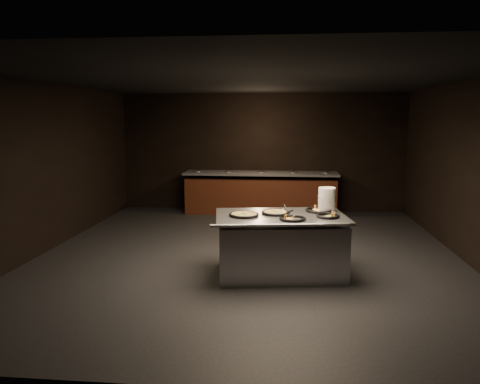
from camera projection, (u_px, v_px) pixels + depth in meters
The scene contains 11 objects.
room at pixel (249, 170), 7.69m from camera, with size 7.02×8.02×2.92m.
salad_bar at pixel (261, 195), 11.35m from camera, with size 3.70×0.83×1.18m.
serving_counter at pixel (280, 246), 6.86m from camera, with size 2.02×1.46×0.90m.
plate_stack at pixel (327, 200), 7.04m from camera, with size 0.26×0.26×0.36m, color white.
pan_veggie_whole at pixel (244, 215), 6.72m from camera, with size 0.43×0.43×0.04m.
pan_cheese_whole at pixel (276, 212), 6.87m from camera, with size 0.42×0.42×0.04m.
pan_cheese_slices_a at pixel (319, 210), 7.04m from camera, with size 0.41×0.41×0.04m.
pan_cheese_slices_b at pixel (293, 218), 6.46m from camera, with size 0.37×0.37×0.04m.
pan_veggie_slices at pixel (328, 216), 6.63m from camera, with size 0.33×0.33×0.04m.
server_left at pixel (285, 210), 6.76m from camera, with size 0.17×0.29×0.15m.
server_right at pixel (290, 215), 6.45m from camera, with size 0.29×0.15×0.14m.
Camera 1 is at (0.62, -7.64, 2.28)m, focal length 35.00 mm.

